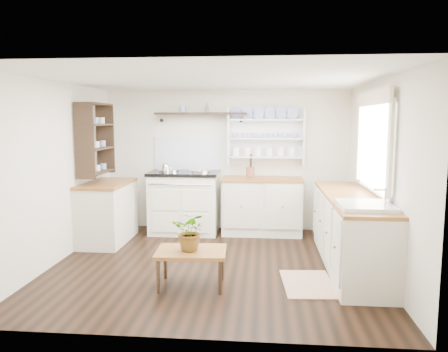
{
  "coord_description": "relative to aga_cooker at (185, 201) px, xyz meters",
  "views": [
    {
      "loc": [
        0.62,
        -5.3,
        1.82
      ],
      "look_at": [
        0.11,
        0.25,
        1.1
      ],
      "focal_mm": 35.0,
      "sensor_mm": 36.0,
      "label": 1
    }
  ],
  "objects": [
    {
      "name": "aga_cooker",
      "position": [
        0.0,
        0.0,
        0.0
      ],
      "size": [
        1.11,
        0.77,
        1.03
      ],
      "color": "white",
      "rests_on": "floor"
    },
    {
      "name": "potted_plant",
      "position": [
        0.49,
        -2.31,
        0.12
      ],
      "size": [
        0.42,
        0.37,
        0.42
      ],
      "primitive_type": "imported",
      "rotation": [
        0.0,
        0.0,
        -0.12
      ],
      "color": "#3F7233",
      "rests_on": "center_table"
    },
    {
      "name": "center_table",
      "position": [
        0.49,
        -2.31,
        -0.14
      ],
      "size": [
        0.78,
        0.58,
        0.41
      ],
      "rotation": [
        0.0,
        0.0,
        0.05
      ],
      "color": "brown",
      "rests_on": "floor"
    },
    {
      "name": "floor_rug",
      "position": [
        1.78,
        -2.15,
        -0.5
      ],
      "size": [
        0.61,
        0.89,
        0.02
      ],
      "primitive_type": "cube",
      "rotation": [
        0.0,
        0.0,
        0.07
      ],
      "color": "#946A56",
      "rests_on": "floor"
    },
    {
      "name": "belfast_sink",
      "position": [
        2.35,
        -2.22,
        0.29
      ],
      "size": [
        0.55,
        0.6,
        0.45
      ],
      "color": "white",
      "rests_on": "right_cabinets"
    },
    {
      "name": "right_cabinets",
      "position": [
        2.35,
        -1.47,
        -0.05
      ],
      "size": [
        0.62,
        2.43,
        0.9
      ],
      "color": "beige",
      "rests_on": "floor"
    },
    {
      "name": "back_cabinets",
      "position": [
        1.25,
        0.03,
        -0.05
      ],
      "size": [
        1.27,
        0.63,
        0.9
      ],
      "color": "beige",
      "rests_on": "floor"
    },
    {
      "name": "left_shelving",
      "position": [
        -1.19,
        -0.67,
        1.04
      ],
      "size": [
        0.28,
        0.8,
        1.05
      ],
      "primitive_type": "cube",
      "color": "black",
      "rests_on": "wall_left"
    },
    {
      "name": "floor",
      "position": [
        0.65,
        -1.57,
        -0.51
      ],
      "size": [
        4.0,
        3.8,
        0.01
      ],
      "primitive_type": "cube",
      "color": "black",
      "rests_on": "ground"
    },
    {
      "name": "high_shelf",
      "position": [
        0.25,
        0.21,
        1.4
      ],
      "size": [
        1.5,
        0.29,
        0.16
      ],
      "color": "black",
      "rests_on": "wall_back"
    },
    {
      "name": "wall_back",
      "position": [
        0.65,
        0.33,
        0.64
      ],
      "size": [
        4.0,
        0.02,
        2.3
      ],
      "primitive_type": "cube",
      "color": "beige",
      "rests_on": "ground"
    },
    {
      "name": "kettle",
      "position": [
        -0.28,
        -0.12,
        0.53
      ],
      "size": [
        0.17,
        0.17,
        0.2
      ],
      "primitive_type": null,
      "color": "silver",
      "rests_on": "aga_cooker"
    },
    {
      "name": "wall_right",
      "position": [
        2.65,
        -1.57,
        0.64
      ],
      "size": [
        0.02,
        3.8,
        2.3
      ],
      "primitive_type": "cube",
      "color": "beige",
      "rests_on": "ground"
    },
    {
      "name": "plate_rack",
      "position": [
        1.3,
        0.29,
        1.05
      ],
      "size": [
        1.2,
        0.22,
        0.9
      ],
      "color": "white",
      "rests_on": "wall_back"
    },
    {
      "name": "left_cabinets",
      "position": [
        -1.05,
        -0.67,
        -0.05
      ],
      "size": [
        0.62,
        1.13,
        0.9
      ],
      "color": "beige",
      "rests_on": "floor"
    },
    {
      "name": "window",
      "position": [
        2.6,
        -1.42,
        1.06
      ],
      "size": [
        0.08,
        1.55,
        1.22
      ],
      "color": "white",
      "rests_on": "wall_right"
    },
    {
      "name": "utensil_crock",
      "position": [
        1.05,
        0.11,
        0.48
      ],
      "size": [
        0.13,
        0.13,
        0.15
      ],
      "primitive_type": "cylinder",
      "color": "brown",
      "rests_on": "back_cabinets"
    },
    {
      "name": "ceiling",
      "position": [
        0.65,
        -1.57,
        1.79
      ],
      "size": [
        4.0,
        3.8,
        0.01
      ],
      "primitive_type": "cube",
      "color": "white",
      "rests_on": "wall_back"
    },
    {
      "name": "wall_left",
      "position": [
        -1.35,
        -1.57,
        0.64
      ],
      "size": [
        0.02,
        3.8,
        2.3
      ],
      "primitive_type": "cube",
      "color": "beige",
      "rests_on": "ground"
    }
  ]
}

